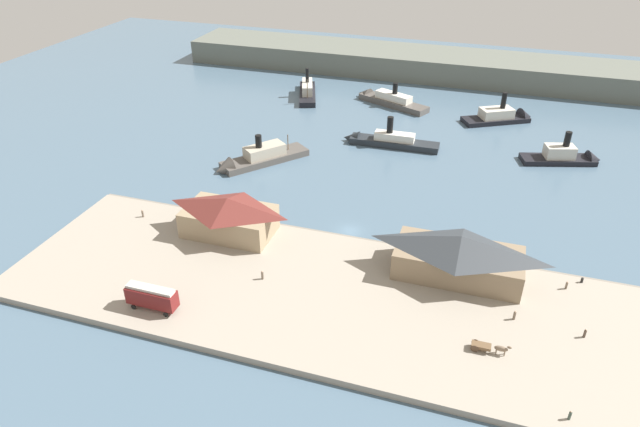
{
  "coord_description": "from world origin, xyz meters",
  "views": [
    {
      "loc": [
        24.14,
        -94.42,
        62.42
      ],
      "look_at": [
        -6.92,
        1.49,
        2.0
      ],
      "focal_mm": 31.78,
      "sensor_mm": 36.0,
      "label": 1
    }
  ],
  "objects_px": {
    "ferry_shed_central_terminal": "(229,215)",
    "ferry_approaching_east": "(568,157)",
    "pedestrian_walking_west": "(585,333)",
    "pedestrian_near_west_shed": "(566,285)",
    "mooring_post_west": "(582,280)",
    "pedestrian_walking_east": "(514,315)",
    "horse_cart": "(489,347)",
    "pedestrian_standing_center": "(262,275)",
    "pedestrian_by_tram": "(143,214)",
    "pedestrian_at_waters_edge": "(570,415)",
    "ferry_moored_west": "(255,159)",
    "mooring_post_east": "(185,209)",
    "ferry_moored_east": "(307,90)",
    "street_tram": "(152,296)",
    "ferry_departing_north": "(385,140)",
    "ferry_approaching_west": "(386,99)",
    "ferry_shed_customs_shed": "(459,255)",
    "ferry_outer_harbor": "(504,116)"
  },
  "relations": [
    {
      "from": "ferry_shed_central_terminal",
      "to": "ferry_approaching_east",
      "type": "height_order",
      "value": "ferry_shed_central_terminal"
    },
    {
      "from": "pedestrian_walking_west",
      "to": "pedestrian_near_west_shed",
      "type": "distance_m",
      "value": 12.01
    },
    {
      "from": "mooring_post_west",
      "to": "pedestrian_walking_east",
      "type": "bearing_deg",
      "value": -128.95
    },
    {
      "from": "horse_cart",
      "to": "pedestrian_standing_center",
      "type": "distance_m",
      "value": 39.46
    },
    {
      "from": "pedestrian_walking_west",
      "to": "pedestrian_by_tram",
      "type": "height_order",
      "value": "pedestrian_by_tram"
    },
    {
      "from": "pedestrian_at_waters_edge",
      "to": "pedestrian_standing_center",
      "type": "distance_m",
      "value": 52.21
    },
    {
      "from": "horse_cart",
      "to": "ferry_moored_west",
      "type": "bearing_deg",
      "value": 140.01
    },
    {
      "from": "mooring_post_east",
      "to": "ferry_moored_east",
      "type": "relative_size",
      "value": 0.04
    },
    {
      "from": "street_tram",
      "to": "ferry_departing_north",
      "type": "bearing_deg",
      "value": 74.69
    },
    {
      "from": "ferry_departing_north",
      "to": "pedestrian_by_tram",
      "type": "bearing_deg",
      "value": -126.25
    },
    {
      "from": "street_tram",
      "to": "horse_cart",
      "type": "relative_size",
      "value": 1.5
    },
    {
      "from": "pedestrian_at_waters_edge",
      "to": "ferry_departing_north",
      "type": "relative_size",
      "value": 0.06
    },
    {
      "from": "horse_cart",
      "to": "ferry_departing_north",
      "type": "xyz_separation_m",
      "value": [
        -31.42,
        71.79,
        -0.69
      ]
    },
    {
      "from": "ferry_approaching_east",
      "to": "ferry_approaching_west",
      "type": "distance_m",
      "value": 59.38
    },
    {
      "from": "mooring_post_west",
      "to": "ferry_departing_north",
      "type": "bearing_deg",
      "value": 132.86
    },
    {
      "from": "horse_cart",
      "to": "pedestrian_at_waters_edge",
      "type": "xyz_separation_m",
      "value": [
        10.91,
        -9.35,
        -0.23
      ]
    },
    {
      "from": "mooring_post_west",
      "to": "ferry_shed_central_terminal",
      "type": "bearing_deg",
      "value": -176.27
    },
    {
      "from": "ferry_shed_customs_shed",
      "to": "pedestrian_by_tram",
      "type": "xyz_separation_m",
      "value": [
        -64.32,
        -0.01,
        -3.36
      ]
    },
    {
      "from": "pedestrian_walking_west",
      "to": "ferry_approaching_west",
      "type": "bearing_deg",
      "value": 118.36
    },
    {
      "from": "mooring_post_west",
      "to": "ferry_outer_harbor",
      "type": "relative_size",
      "value": 0.04
    },
    {
      "from": "mooring_post_west",
      "to": "ferry_approaching_west",
      "type": "xyz_separation_m",
      "value": [
        -52.3,
        81.18,
        -0.19
      ]
    },
    {
      "from": "pedestrian_near_west_shed",
      "to": "pedestrian_walking_east",
      "type": "bearing_deg",
      "value": -127.34
    },
    {
      "from": "pedestrian_by_tram",
      "to": "mooring_post_east",
      "type": "bearing_deg",
      "value": 35.5
    },
    {
      "from": "street_tram",
      "to": "ferry_moored_west",
      "type": "bearing_deg",
      "value": 96.87
    },
    {
      "from": "ferry_moored_east",
      "to": "pedestrian_walking_west",
      "type": "bearing_deg",
      "value": -50.91
    },
    {
      "from": "ferry_shed_central_terminal",
      "to": "horse_cart",
      "type": "xyz_separation_m",
      "value": [
        51.07,
        -18.03,
        -3.01
      ]
    },
    {
      "from": "ferry_approaching_east",
      "to": "ferry_moored_east",
      "type": "xyz_separation_m",
      "value": [
        -79.29,
        28.51,
        0.14
      ]
    },
    {
      "from": "pedestrian_by_tram",
      "to": "mooring_post_east",
      "type": "relative_size",
      "value": 1.87
    },
    {
      "from": "mooring_post_west",
      "to": "ferry_approaching_east",
      "type": "distance_m",
      "value": 53.47
    },
    {
      "from": "pedestrian_standing_center",
      "to": "ferry_shed_central_terminal",
      "type": "bearing_deg",
      "value": 135.08
    },
    {
      "from": "ferry_shed_customs_shed",
      "to": "pedestrian_by_tram",
      "type": "distance_m",
      "value": 64.41
    },
    {
      "from": "pedestrian_by_tram",
      "to": "street_tram",
      "type": "bearing_deg",
      "value": -53.83
    },
    {
      "from": "ferry_approaching_west",
      "to": "pedestrian_near_west_shed",
      "type": "bearing_deg",
      "value": -59.43
    },
    {
      "from": "street_tram",
      "to": "ferry_outer_harbor",
      "type": "bearing_deg",
      "value": 64.3
    },
    {
      "from": "pedestrian_at_waters_edge",
      "to": "ferry_approaching_west",
      "type": "bearing_deg",
      "value": 113.35
    },
    {
      "from": "mooring_post_west",
      "to": "ferry_moored_west",
      "type": "xyz_separation_m",
      "value": [
        -74.31,
        27.87,
        -0.15
      ]
    },
    {
      "from": "ferry_departing_north",
      "to": "ferry_moored_east",
      "type": "bearing_deg",
      "value": 135.57
    },
    {
      "from": "ferry_moored_west",
      "to": "ferry_outer_harbor",
      "type": "relative_size",
      "value": 1.07
    },
    {
      "from": "ferry_shed_central_terminal",
      "to": "mooring_post_west",
      "type": "distance_m",
      "value": 65.81
    },
    {
      "from": "ferry_moored_east",
      "to": "street_tram",
      "type": "bearing_deg",
      "value": -84.03
    },
    {
      "from": "pedestrian_standing_center",
      "to": "mooring_post_east",
      "type": "bearing_deg",
      "value": 145.99
    },
    {
      "from": "ferry_shed_central_terminal",
      "to": "pedestrian_near_west_shed",
      "type": "height_order",
      "value": "ferry_shed_central_terminal"
    },
    {
      "from": "ferry_shed_central_terminal",
      "to": "mooring_post_west",
      "type": "xyz_separation_m",
      "value": [
        65.58,
        4.27,
        -3.49
      ]
    },
    {
      "from": "pedestrian_walking_west",
      "to": "ferry_departing_north",
      "type": "bearing_deg",
      "value": 125.27
    },
    {
      "from": "pedestrian_standing_center",
      "to": "mooring_post_west",
      "type": "bearing_deg",
      "value": 16.95
    },
    {
      "from": "ferry_shed_customs_shed",
      "to": "pedestrian_near_west_shed",
      "type": "xyz_separation_m",
      "value": [
        18.43,
        1.68,
        -3.41
      ]
    },
    {
      "from": "ferry_outer_harbor",
      "to": "pedestrian_at_waters_edge",
      "type": "bearing_deg",
      "value": -83.38
    },
    {
      "from": "ferry_outer_harbor",
      "to": "ferry_shed_customs_shed",
      "type": "bearing_deg",
      "value": -93.44
    },
    {
      "from": "pedestrian_standing_center",
      "to": "pedestrian_walking_east",
      "type": "bearing_deg",
      "value": 3.59
    },
    {
      "from": "street_tram",
      "to": "pedestrian_standing_center",
      "type": "distance_m",
      "value": 19.0
    }
  ]
}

